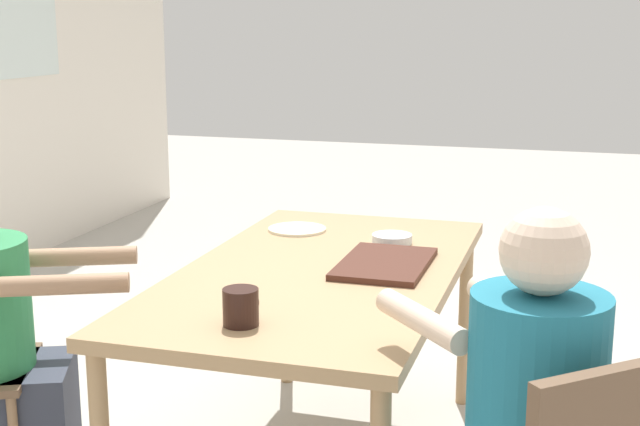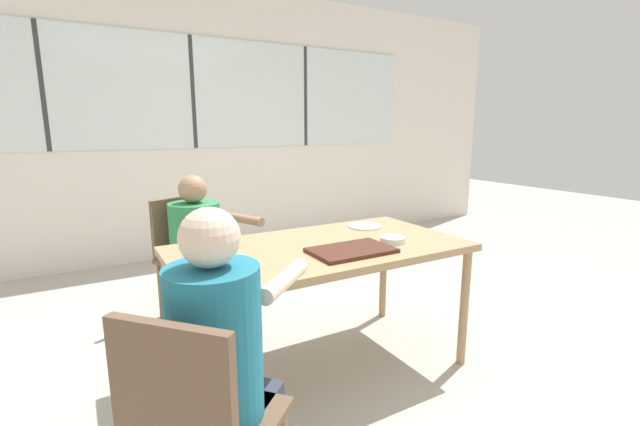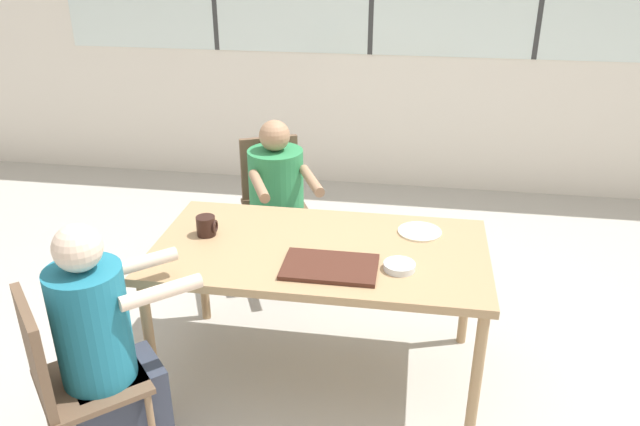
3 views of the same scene
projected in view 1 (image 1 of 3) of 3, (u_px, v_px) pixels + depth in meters
The scene contains 5 objects.
dining_table at pixel (320, 287), 2.85m from camera, with size 1.59×0.84×0.73m.
food_tray_dark at pixel (385, 264), 2.85m from camera, with size 0.42×0.27×0.02m.
coffee_mug at pixel (241, 307), 2.31m from camera, with size 0.10×0.09×0.10m.
bowl_white_shallow at pixel (392, 239), 3.15m from camera, with size 0.14×0.14×0.03m.
plate_tortillas at pixel (297, 229), 3.34m from camera, with size 0.22×0.22×0.01m.
Camera 1 is at (-2.62, -0.79, 1.51)m, focal length 50.00 mm.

